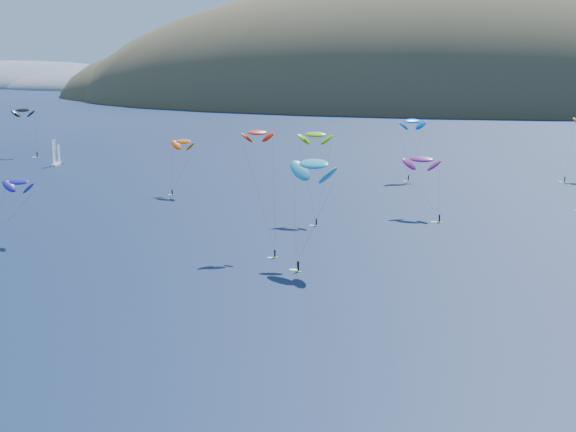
# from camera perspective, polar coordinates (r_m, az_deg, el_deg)

# --- Properties ---
(island) EXTENTS (730.00, 300.00, 210.00)m
(island) POSITION_cam_1_polar(r_m,az_deg,el_deg) (628.97, 12.83, 6.93)
(island) COLOR #3D3526
(island) RESTS_ON ground
(headland) EXTENTS (460.00, 250.00, 60.00)m
(headland) POSITION_cam_1_polar(r_m,az_deg,el_deg) (952.75, -17.87, 8.68)
(headland) COLOR slate
(headland) RESTS_ON ground
(sailboat) EXTENTS (8.62, 7.39, 10.49)m
(sailboat) POSITION_cam_1_polar(r_m,az_deg,el_deg) (291.55, -16.15, 3.65)
(sailboat) COLOR silver
(sailboat) RESTS_ON ground
(kitesurfer_1) EXTENTS (8.90, 8.29, 16.91)m
(kitesurfer_1) POSITION_cam_1_polar(r_m,az_deg,el_deg) (226.59, -7.46, 5.28)
(kitesurfer_1) COLOR #95DA18
(kitesurfer_1) RESTS_ON ground
(kitesurfer_3) EXTENTS (8.06, 11.80, 22.27)m
(kitesurfer_3) POSITION_cam_1_polar(r_m,az_deg,el_deg) (191.37, 1.97, 5.80)
(kitesurfer_3) COLOR #95DA18
(kitesurfer_3) RESTS_ON ground
(kitesurfer_4) EXTENTS (9.78, 10.20, 20.52)m
(kitesurfer_4) POSITION_cam_1_polar(r_m,az_deg,el_deg) (252.92, 8.83, 6.68)
(kitesurfer_4) COLOR #95DA18
(kitesurfer_4) RESTS_ON ground
(kitesurfer_5) EXTENTS (12.20, 13.84, 22.07)m
(kitesurfer_5) POSITION_cam_1_polar(r_m,az_deg,el_deg) (150.61, 1.85, 3.72)
(kitesurfer_5) COLOR #95DA18
(kitesurfer_5) RESTS_ON ground
(kitesurfer_6) EXTENTS (10.76, 12.04, 16.18)m
(kitesurfer_6) POSITION_cam_1_polar(r_m,az_deg,el_deg) (198.32, 9.50, 4.00)
(kitesurfer_6) COLOR #95DA18
(kitesurfer_6) RESTS_ON ground
(kitesurfer_9) EXTENTS (9.62, 10.96, 25.39)m
(kitesurfer_9) POSITION_cam_1_polar(r_m,az_deg,el_deg) (161.55, -2.19, 5.93)
(kitesurfer_9) COLOR #95DA18
(kitesurfer_9) RESTS_ON ground
(kitesurfer_10) EXTENTS (8.48, 9.99, 14.79)m
(kitesurfer_10) POSITION_cam_1_polar(r_m,az_deg,el_deg) (178.60, -18.62, 2.33)
(kitesurfer_10) COLOR #95DA18
(kitesurfer_10) RESTS_ON ground
(kitesurfer_12) EXTENTS (12.31, 6.85, 19.61)m
(kitesurfer_12) POSITION_cam_1_polar(r_m,az_deg,el_deg) (320.68, -18.32, 7.15)
(kitesurfer_12) COLOR #95DA18
(kitesurfer_12) RESTS_ON ground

